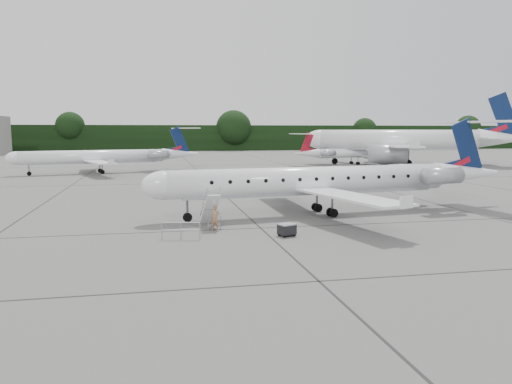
{
  "coord_description": "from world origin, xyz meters",
  "views": [
    {
      "loc": [
        -12.35,
        -28.5,
        6.27
      ],
      "look_at": [
        -5.92,
        3.07,
        2.3
      ],
      "focal_mm": 35.0,
      "sensor_mm": 36.0,
      "label": 1
    }
  ],
  "objects": [
    {
      "name": "bg_regional_right",
      "position": [
        25.24,
        59.56,
        2.93
      ],
      "size": [
        25.33,
        20.58,
        5.87
      ],
      "primitive_type": null,
      "rotation": [
        0.0,
        0.0,
        3.36
      ],
      "color": "white",
      "rests_on": "ground"
    },
    {
      "name": "main_regional_jet",
      "position": [
        -0.85,
        6.84,
        3.59
      ],
      "size": [
        30.23,
        23.36,
        7.19
      ],
      "primitive_type": null,
      "rotation": [
        0.0,
        0.0,
        0.12
      ],
      "color": "white",
      "rests_on": "ground"
    },
    {
      "name": "baggage_cart",
      "position": [
        -4.7,
        -0.18,
        0.4
      ],
      "size": [
        1.15,
        1.05,
        0.81
      ],
      "primitive_type": null,
      "rotation": [
        0.0,
        0.0,
        0.39
      ],
      "color": "black",
      "rests_on": "ground"
    },
    {
      "name": "bg_regional_left",
      "position": [
        -21.08,
        48.0,
        3.43
      ],
      "size": [
        29.78,
        24.36,
        6.86
      ],
      "primitive_type": null,
      "rotation": [
        0.0,
        0.0,
        0.23
      ],
      "color": "white",
      "rests_on": "ground"
    },
    {
      "name": "airstair",
      "position": [
        -8.86,
        3.61,
        1.13
      ],
      "size": [
        1.13,
        2.49,
        2.25
      ],
      "primitive_type": null,
      "rotation": [
        0.0,
        0.0,
        0.12
      ],
      "color": "white",
      "rests_on": "ground"
    },
    {
      "name": "passenger",
      "position": [
        -8.7,
        2.27,
        0.82
      ],
      "size": [
        0.69,
        0.56,
        1.63
      ],
      "primitive_type": "imported",
      "rotation": [
        0.0,
        0.0,
        -0.32
      ],
      "color": "#997053",
      "rests_on": "ground"
    },
    {
      "name": "safety_railing",
      "position": [
        -10.96,
        0.14,
        0.5
      ],
      "size": [
        2.17,
        0.52,
        1.0
      ],
      "primitive_type": null,
      "rotation": [
        0.0,
        0.0,
        -0.2
      ],
      "color": "#989BA1",
      "rests_on": "ground"
    },
    {
      "name": "ground",
      "position": [
        0.0,
        0.0,
        0.0
      ],
      "size": [
        320.0,
        320.0,
        0.0
      ],
      "primitive_type": "plane",
      "color": "slate",
      "rests_on": "ground"
    },
    {
      "name": "treeline",
      "position": [
        0.0,
        130.0,
        4.0
      ],
      "size": [
        260.0,
        4.0,
        8.0
      ],
      "primitive_type": "cube",
      "color": "black",
      "rests_on": "ground"
    },
    {
      "name": "bg_narrowbody",
      "position": [
        31.39,
        56.32,
        6.42
      ],
      "size": [
        42.6,
        36.85,
        12.83
      ],
      "primitive_type": null,
      "rotation": [
        0.0,
        0.0,
        -0.37
      ],
      "color": "white",
      "rests_on": "ground"
    }
  ]
}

